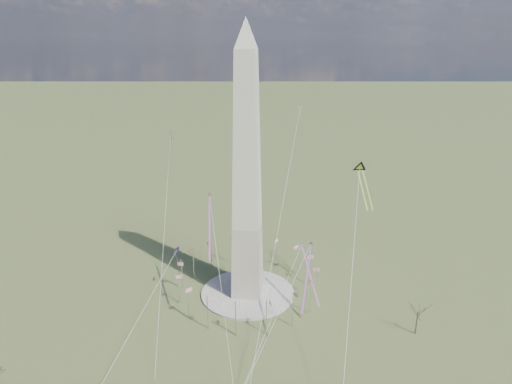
# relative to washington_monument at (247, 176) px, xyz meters

# --- Properties ---
(ground) EXTENTS (2000.00, 2000.00, 0.00)m
(ground) POSITION_rel_washington_monument_xyz_m (0.00, 0.00, -47.95)
(ground) COLOR #3C5128
(ground) RESTS_ON ground
(plaza) EXTENTS (36.00, 36.00, 0.80)m
(plaza) POSITION_rel_washington_monument_xyz_m (0.00, 0.00, -47.55)
(plaza) COLOR beige
(plaza) RESTS_ON ground
(washington_monument) EXTENTS (15.56, 15.56, 100.00)m
(washington_monument) POSITION_rel_washington_monument_xyz_m (0.00, 0.00, 0.00)
(washington_monument) COLOR beige
(washington_monument) RESTS_ON plaza
(flagpole_ring) EXTENTS (54.40, 54.40, 13.00)m
(flagpole_ring) POSITION_rel_washington_monument_xyz_m (-0.00, -0.00, -40.68)
(flagpole_ring) COLOR silver
(flagpole_ring) RESTS_ON ground
(tree_near) EXTENTS (7.22, 7.22, 12.63)m
(tree_near) POSITION_rel_washington_monument_xyz_m (59.62, -17.11, -38.95)
(tree_near) COLOR #3F3026
(tree_near) RESTS_ON ground
(kite_delta_black) EXTENTS (7.67, 17.33, 14.11)m
(kite_delta_black) POSITION_rel_washington_monument_xyz_m (40.58, 13.56, -0.32)
(kite_delta_black) COLOR black
(kite_delta_black) RESTS_ON ground
(kite_diamond_purple) EXTENTS (2.35, 3.50, 10.69)m
(kite_diamond_purple) POSITION_rel_washington_monument_xyz_m (-26.59, -2.67, -30.72)
(kite_diamond_purple) COLOR #3D1664
(kite_diamond_purple) RESTS_ON ground
(kite_streamer_left) EXTENTS (3.10, 21.70, 14.89)m
(kite_streamer_left) POSITION_rel_washington_monument_xyz_m (22.99, -19.78, -24.18)
(kite_streamer_left) COLOR #FF4228
(kite_streamer_left) RESTS_ON ground
(kite_streamer_mid) EXTENTS (6.23, 22.97, 15.94)m
(kite_streamer_mid) POSITION_rel_washington_monument_xyz_m (-11.59, -10.09, -12.27)
(kite_streamer_mid) COLOR #FF4228
(kite_streamer_mid) RESTS_ON ground
(kite_streamer_right) EXTENTS (8.49, 20.38, 14.59)m
(kite_streamer_right) POSITION_rel_washington_monument_xyz_m (22.70, -4.77, -31.54)
(kite_streamer_right) COLOR #FF4228
(kite_streamer_right) RESTS_ON ground
(kite_small_red) EXTENTS (1.38, 1.58, 4.29)m
(kite_small_red) POSITION_rel_washington_monument_xyz_m (-39.28, 36.62, 6.66)
(kite_small_red) COLOR red
(kite_small_red) RESTS_ON ground
(kite_small_white) EXTENTS (1.47, 1.38, 4.10)m
(kite_small_white) POSITION_rel_washington_monument_xyz_m (16.28, 46.08, 17.16)
(kite_small_white) COLOR silver
(kite_small_white) RESTS_ON ground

